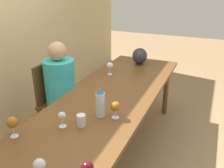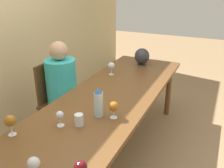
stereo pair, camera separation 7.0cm
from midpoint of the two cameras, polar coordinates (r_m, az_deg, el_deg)
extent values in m
cube|color=brown|center=(2.30, -1.61, -4.79)|extent=(3.03, 0.84, 0.04)
cylinder|color=brown|center=(3.59, 13.32, -1.63)|extent=(0.07, 0.07, 0.72)
cylinder|color=brown|center=(3.75, 3.83, 0.04)|extent=(0.07, 0.07, 0.72)
cylinder|color=#ADCCD6|center=(2.03, -2.10, -4.74)|extent=(0.07, 0.07, 0.21)
cone|color=#33599E|center=(1.98, -2.15, -1.47)|extent=(0.07, 0.07, 0.05)
cylinder|color=silver|center=(1.95, -6.53, -8.15)|extent=(0.07, 0.07, 0.09)
cylinder|color=#2D2D33|center=(3.35, 7.37, 4.52)|extent=(0.11, 0.11, 0.01)
ellipsoid|color=#2D2D33|center=(3.31, 7.46, 6.34)|extent=(0.20, 0.20, 0.21)
cylinder|color=silver|center=(1.98, -20.84, -10.72)|extent=(0.06, 0.06, 0.00)
cylinder|color=silver|center=(1.96, -21.01, -9.71)|extent=(0.01, 0.01, 0.08)
sphere|color=#995B19|center=(1.92, -21.32, -7.82)|extent=(0.08, 0.08, 0.08)
cylinder|color=silver|center=(2.97, 0.51, 2.23)|extent=(0.06, 0.06, 0.00)
cylinder|color=silver|center=(2.96, 0.52, 2.92)|extent=(0.01, 0.01, 0.07)
sphere|color=silver|center=(2.94, 0.52, 4.22)|extent=(0.08, 0.08, 0.08)
cylinder|color=silver|center=(1.99, -10.65, -9.28)|extent=(0.06, 0.06, 0.00)
cylinder|color=silver|center=(1.97, -10.73, -8.43)|extent=(0.01, 0.01, 0.07)
sphere|color=silver|center=(1.94, -10.85, -6.95)|extent=(0.06, 0.06, 0.06)
sphere|color=silver|center=(1.51, -16.19, -17.01)|extent=(0.07, 0.07, 0.07)
cylinder|color=silver|center=(2.06, 1.36, -7.63)|extent=(0.06, 0.06, 0.00)
cylinder|color=silver|center=(2.04, 1.36, -6.82)|extent=(0.01, 0.01, 0.06)
sphere|color=#995B19|center=(2.01, 1.38, -5.16)|extent=(0.08, 0.08, 0.08)
sphere|color=#510C14|center=(1.44, -5.75, -18.41)|extent=(0.08, 0.08, 0.08)
cube|color=brown|center=(3.05, -10.46, -4.50)|extent=(0.44, 0.44, 0.04)
cube|color=brown|center=(3.06, -13.86, 0.57)|extent=(0.40, 0.03, 0.47)
cylinder|color=brown|center=(2.93, -9.21, -10.70)|extent=(0.04, 0.04, 0.41)
cylinder|color=brown|center=(3.20, -5.40, -7.39)|extent=(0.04, 0.04, 0.41)
cylinder|color=brown|center=(3.14, -15.05, -8.84)|extent=(0.04, 0.04, 0.41)
cylinder|color=brown|center=(3.39, -10.99, -5.91)|extent=(0.04, 0.04, 0.41)
cube|color=#2D2D38|center=(3.12, -9.26, -8.09)|extent=(0.26, 0.19, 0.45)
cylinder|color=#33B7BC|center=(2.93, -10.85, 0.48)|extent=(0.35, 0.35, 0.53)
sphere|color=tan|center=(2.81, -11.40, 7.48)|extent=(0.21, 0.21, 0.21)
camera|label=1|loc=(0.03, -89.18, 0.34)|focal=40.00mm
camera|label=2|loc=(0.03, 90.82, -0.34)|focal=40.00mm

